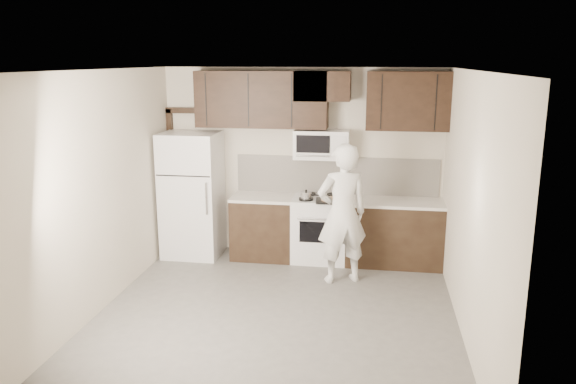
% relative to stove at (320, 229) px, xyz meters
% --- Properties ---
extents(floor, '(4.50, 4.50, 0.00)m').
position_rel_stove_xyz_m(floor, '(-0.30, -1.94, -0.46)').
color(floor, '#585552').
rests_on(floor, ground).
extents(back_wall, '(4.00, 0.00, 4.00)m').
position_rel_stove_xyz_m(back_wall, '(-0.30, 0.31, 0.89)').
color(back_wall, '#BCB2A0').
rests_on(back_wall, ground).
extents(ceiling, '(4.50, 4.50, 0.00)m').
position_rel_stove_xyz_m(ceiling, '(-0.30, -1.94, 2.24)').
color(ceiling, white).
rests_on(ceiling, back_wall).
extents(counter_run, '(2.95, 0.64, 0.91)m').
position_rel_stove_xyz_m(counter_run, '(0.30, 0.00, -0.00)').
color(counter_run, black).
rests_on(counter_run, floor).
extents(stove, '(0.76, 0.66, 0.94)m').
position_rel_stove_xyz_m(stove, '(0.00, 0.00, 0.00)').
color(stove, silver).
rests_on(stove, floor).
extents(backsplash, '(2.90, 0.02, 0.54)m').
position_rel_stove_xyz_m(backsplash, '(0.20, 0.30, 0.72)').
color(backsplash, silver).
rests_on(backsplash, counter_run).
extents(upper_cabinets, '(3.48, 0.35, 0.78)m').
position_rel_stove_xyz_m(upper_cabinets, '(-0.09, 0.14, 1.82)').
color(upper_cabinets, black).
rests_on(upper_cabinets, back_wall).
extents(microwave, '(0.76, 0.42, 0.40)m').
position_rel_stove_xyz_m(microwave, '(-0.00, 0.12, 1.19)').
color(microwave, silver).
rests_on(microwave, upper_cabinets).
extents(refrigerator, '(0.80, 0.76, 1.80)m').
position_rel_stove_xyz_m(refrigerator, '(-1.85, -0.05, 0.44)').
color(refrigerator, silver).
rests_on(refrigerator, floor).
extents(door_trim, '(0.50, 0.08, 2.12)m').
position_rel_stove_xyz_m(door_trim, '(-2.22, 0.27, 0.79)').
color(door_trim, black).
rests_on(door_trim, floor).
extents(saucepan, '(0.27, 0.15, 0.15)m').
position_rel_stove_xyz_m(saucepan, '(-0.18, -0.15, 0.51)').
color(saucepan, silver).
rests_on(saucepan, stove).
extents(baking_tray, '(0.46, 0.36, 0.02)m').
position_rel_stove_xyz_m(baking_tray, '(0.18, -0.19, 0.46)').
color(baking_tray, black).
rests_on(baking_tray, counter_run).
extents(pizza, '(0.32, 0.32, 0.02)m').
position_rel_stove_xyz_m(pizza, '(0.18, -0.19, 0.48)').
color(pizza, tan).
rests_on(pizza, baking_tray).
extents(person, '(0.77, 0.65, 1.80)m').
position_rel_stove_xyz_m(person, '(0.36, -0.75, 0.44)').
color(person, silver).
rests_on(person, floor).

